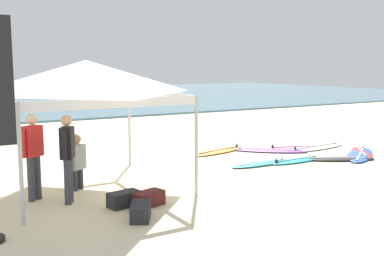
# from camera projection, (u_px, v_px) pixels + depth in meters

# --- Properties ---
(ground_plane) EXTENTS (80.00, 80.00, 0.00)m
(ground_plane) POSITION_uv_depth(u_px,v_px,m) (196.00, 173.00, 11.12)
(ground_plane) COLOR beige
(sea) EXTENTS (80.00, 36.00, 0.10)m
(sea) POSITION_uv_depth(u_px,v_px,m) (1.00, 99.00, 36.92)
(sea) COLOR #568499
(sea) RESTS_ON ground
(canopy_tent) EXTENTS (3.50, 3.50, 2.75)m
(canopy_tent) POSITION_uv_depth(u_px,v_px,m) (86.00, 77.00, 9.48)
(canopy_tent) COLOR #B7B7BC
(canopy_tent) RESTS_ON ground
(surfboard_white) EXTENTS (2.54, 0.88, 0.19)m
(surfboard_white) POSITION_uv_depth(u_px,v_px,m) (316.00, 147.00, 14.55)
(surfboard_white) COLOR white
(surfboard_white) RESTS_ON ground
(surfboard_orange) EXTENTS (2.17, 1.05, 0.19)m
(surfboard_orange) POSITION_uv_depth(u_px,v_px,m) (219.00, 151.00, 13.90)
(surfboard_orange) COLOR orange
(surfboard_orange) RESTS_ON ground
(surfboard_teal) EXTENTS (1.89, 0.54, 0.19)m
(surfboard_teal) POSITION_uv_depth(u_px,v_px,m) (261.00, 163.00, 12.11)
(surfboard_teal) COLOR #19847F
(surfboard_teal) RESTS_ON ground
(surfboard_cyan) EXTENTS (1.83, 0.52, 0.19)m
(surfboard_cyan) POSITION_uv_depth(u_px,v_px,m) (296.00, 160.00, 12.50)
(surfboard_cyan) COLOR #23B2CC
(surfboard_cyan) RESTS_ON ground
(surfboard_purple) EXTENTS (2.13, 1.97, 0.19)m
(surfboard_purple) POSITION_uv_depth(u_px,v_px,m) (270.00, 150.00, 14.01)
(surfboard_purple) COLOR purple
(surfboard_purple) RESTS_ON ground
(surfboard_red) EXTENTS (1.57, 1.70, 0.19)m
(surfboard_red) POSITION_uv_depth(u_px,v_px,m) (362.00, 153.00, 13.65)
(surfboard_red) COLOR red
(surfboard_red) RESTS_ON ground
(surfboard_black) EXTENTS (2.09, 1.47, 0.19)m
(surfboard_black) POSITION_uv_depth(u_px,v_px,m) (339.00, 159.00, 12.73)
(surfboard_black) COLOR black
(surfboard_black) RESTS_ON ground
(surfboard_pink) EXTENTS (2.11, 1.22, 0.19)m
(surfboard_pink) POSITION_uv_depth(u_px,v_px,m) (297.00, 148.00, 14.49)
(surfboard_pink) COLOR pink
(surfboard_pink) RESTS_ON ground
(surfboard_blue) EXTENTS (2.46, 1.95, 0.19)m
(surfboard_blue) POSITION_uv_depth(u_px,v_px,m) (360.00, 155.00, 13.34)
(surfboard_blue) COLOR blue
(surfboard_blue) RESTS_ON ground
(person_red) EXTENTS (0.48, 0.38, 1.71)m
(person_red) POSITION_uv_depth(u_px,v_px,m) (33.00, 151.00, 8.77)
(person_red) COLOR #383842
(person_red) RESTS_ON ground
(person_black) EXTENTS (0.36, 0.50, 1.71)m
(person_black) POSITION_uv_depth(u_px,v_px,m) (68.00, 153.00, 8.58)
(person_black) COLOR #383842
(person_black) RESTS_ON ground
(person_grey) EXTENTS (0.49, 0.37, 1.20)m
(person_grey) POSITION_uv_depth(u_px,v_px,m) (77.00, 160.00, 9.56)
(person_grey) COLOR #2D2D33
(person_grey) RESTS_ON ground
(gear_bag_near_tent) EXTENTS (0.65, 0.42, 0.28)m
(gear_bag_near_tent) POSITION_uv_depth(u_px,v_px,m) (124.00, 199.00, 8.48)
(gear_bag_near_tent) COLOR #232328
(gear_bag_near_tent) RESTS_ON ground
(gear_bag_by_pole) EXTENTS (0.57, 0.68, 0.28)m
(gear_bag_by_pole) POSITION_uv_depth(u_px,v_px,m) (141.00, 211.00, 7.75)
(gear_bag_by_pole) COLOR #232328
(gear_bag_by_pole) RESTS_ON ground
(gear_bag_on_sand) EXTENTS (0.66, 0.46, 0.28)m
(gear_bag_on_sand) POSITION_uv_depth(u_px,v_px,m) (148.00, 199.00, 8.51)
(gear_bag_on_sand) COLOR #4C1919
(gear_bag_on_sand) RESTS_ON ground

